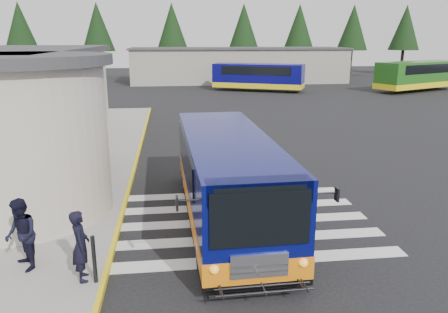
{
  "coord_description": "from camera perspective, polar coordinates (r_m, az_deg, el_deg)",
  "views": [
    {
      "loc": [
        -2.4,
        -12.93,
        5.42
      ],
      "look_at": [
        -0.9,
        -0.5,
        1.99
      ],
      "focal_mm": 35.0,
      "sensor_mm": 36.0,
      "label": 1
    }
  ],
  "objects": [
    {
      "name": "ground",
      "position": [
        14.23,
        3.39,
        -7.1
      ],
      "size": [
        140.0,
        140.0,
        0.0
      ],
      "primitive_type": "plane",
      "color": "black",
      "rests_on": "ground"
    },
    {
      "name": "sidewalk",
      "position": [
        18.94,
        -26.97,
        -2.8
      ],
      "size": [
        10.0,
        34.0,
        0.15
      ],
      "primitive_type": "cube",
      "color": "gray",
      "rests_on": "ground"
    },
    {
      "name": "curb_strip",
      "position": [
        17.83,
        -11.88,
        -2.45
      ],
      "size": [
        0.12,
        34.0,
        0.16
      ],
      "primitive_type": "cube",
      "color": "yellow",
      "rests_on": "ground"
    },
    {
      "name": "crosswalk",
      "position": [
        13.42,
        1.87,
        -8.48
      ],
      "size": [
        8.0,
        5.35,
        0.01
      ],
      "color": "silver",
      "rests_on": "ground"
    },
    {
      "name": "depot_building",
      "position": [
        55.67,
        1.84,
        11.89
      ],
      "size": [
        26.4,
        8.4,
        4.2
      ],
      "color": "gray",
      "rests_on": "ground"
    },
    {
      "name": "tree_line",
      "position": [
        63.55,
        1.01,
        16.52
      ],
      "size": [
        58.4,
        4.4,
        10.0
      ],
      "color": "black",
      "rests_on": "ground"
    },
    {
      "name": "transit_bus",
      "position": [
        13.09,
        0.48,
        -3.24
      ],
      "size": [
        3.39,
        9.37,
        2.62
      ],
      "rotation": [
        0.0,
        0.0,
        0.03
      ],
      "color": "#070B53",
      "rests_on": "ground"
    },
    {
      "name": "pedestrian_a",
      "position": [
        10.33,
        -18.23,
        -11.0
      ],
      "size": [
        0.51,
        0.67,
        1.65
      ],
      "primitive_type": "imported",
      "rotation": [
        0.0,
        0.0,
        1.79
      ],
      "color": "black",
      "rests_on": "sidewalk"
    },
    {
      "name": "pedestrian_b",
      "position": [
        11.24,
        -24.97,
        -9.28
      ],
      "size": [
        0.99,
        1.05,
        1.73
      ],
      "primitive_type": "imported",
      "rotation": [
        0.0,
        0.0,
        -1.05
      ],
      "color": "black",
      "rests_on": "sidewalk"
    },
    {
      "name": "bollard",
      "position": [
        10.25,
        -16.59,
        -12.75
      ],
      "size": [
        0.09,
        0.09,
        1.11
      ],
      "primitive_type": "cylinder",
      "color": "black",
      "rests_on": "sidewalk"
    },
    {
      "name": "far_bus_a",
      "position": [
        46.07,
        4.5,
        10.45
      ],
      "size": [
        9.53,
        6.28,
        2.4
      ],
      "rotation": [
        0.0,
        0.0,
        1.14
      ],
      "color": "#080758",
      "rests_on": "ground"
    },
    {
      "name": "far_bus_b",
      "position": [
        50.12,
        23.92,
        9.76
      ],
      "size": [
        10.35,
        6.83,
        2.61
      ],
      "rotation": [
        0.0,
        0.0,
        2.01
      ],
      "color": "#1F5717",
      "rests_on": "ground"
    }
  ]
}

